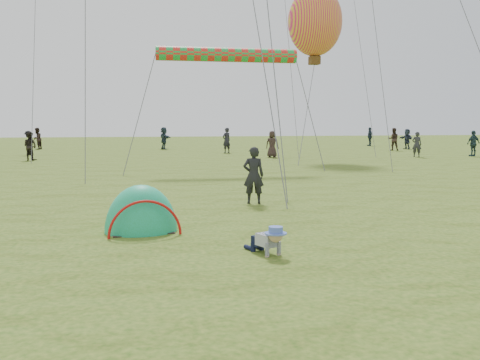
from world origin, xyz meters
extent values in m
plane|color=#254D11|center=(0.00, 0.00, 0.00)|extent=(140.00, 140.00, 0.00)
ellipsoid|color=#1A9D4D|center=(-1.76, 2.45, 0.00)|extent=(1.63, 1.40, 1.92)
imported|color=black|center=(1.31, 5.63, 0.78)|extent=(0.62, 0.47, 1.56)
imported|color=#2B2B30|center=(15.52, 22.24, 0.79)|extent=(0.69, 0.59, 1.59)
imported|color=#332520|center=(17.63, 29.47, 0.86)|extent=(0.99, 0.87, 1.73)
imported|color=#222F3F|center=(19.12, 36.91, 0.85)|extent=(0.50, 1.03, 1.69)
imported|color=black|center=(-8.78, 29.02, 0.81)|extent=(0.60, 1.04, 1.61)
imported|color=#293845|center=(0.45, 34.79, 0.89)|extent=(1.05, 1.73, 1.78)
imported|color=black|center=(-7.76, 23.85, 0.81)|extent=(0.99, 0.92, 1.62)
imported|color=#253B44|center=(19.44, 22.16, 0.83)|extent=(1.02, 0.56, 1.65)
imported|color=#2F2220|center=(6.53, 23.70, 0.83)|extent=(0.96, 0.83, 1.65)
imported|color=#252E41|center=(19.73, 31.23, 0.82)|extent=(0.73, 1.57, 1.63)
imported|color=black|center=(4.50, 28.64, 0.89)|extent=(0.78, 0.69, 1.79)
imported|color=black|center=(-9.49, 36.45, 0.86)|extent=(0.88, 1.00, 1.73)
cylinder|color=red|center=(2.35, 15.85, 5.25)|extent=(6.44, 0.64, 0.64)
camera|label=1|loc=(-1.86, -8.53, 2.25)|focal=40.00mm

